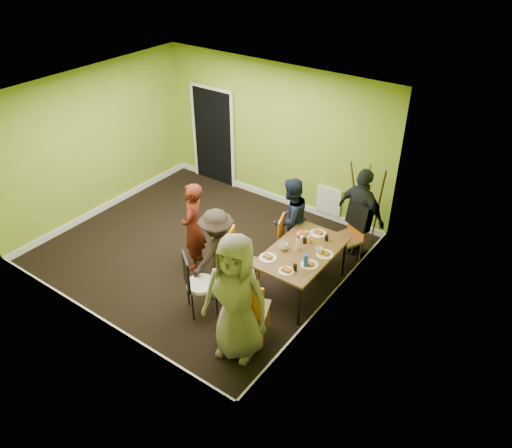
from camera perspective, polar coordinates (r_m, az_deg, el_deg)
The scene contains 28 objects.
ground at distance 8.86m, azimuth -6.23°, elevation -3.00°, with size 5.00×5.00×0.00m, color black.
room_walls at distance 8.37m, azimuth -6.56°, elevation 2.68°, with size 5.04×4.54×2.82m.
dining_table at distance 7.59m, azimuth 5.29°, elevation -3.38°, with size 0.90×1.50×0.75m.
chair_left_far at distance 8.15m, azimuth 3.57°, elevation -1.86°, with size 0.49×0.49×0.95m.
chair_left_near at distance 7.62m, azimuth -2.03°, elevation -3.96°, with size 0.57×0.57×1.07m.
chair_back_end at distance 8.31m, azimuth 11.40°, elevation 0.32°, with size 0.63×0.67×1.11m.
chair_front_end at distance 6.79m, azimuth -0.60°, elevation -9.50°, with size 0.56×0.57×1.06m.
chair_bentwood at distance 7.31m, azimuth -6.88°, elevation -6.48°, with size 0.55×0.55×1.02m.
easel at distance 8.71m, azimuth 12.32°, elevation 1.94°, with size 0.65×0.61×1.62m.
plate_near_left at distance 7.91m, azimuth 5.50°, elevation -1.19°, with size 0.22×0.22×0.01m, color white.
plate_near_right at distance 7.37m, azimuth 1.36°, elevation -3.87°, with size 0.26×0.26×0.01m, color white.
plate_far_back at distance 7.96m, azimuth 7.10°, elevation -1.07°, with size 0.27×0.27×0.01m, color white.
plate_far_front at distance 7.13m, azimuth 3.48°, elevation -5.39°, with size 0.23×0.23×0.01m, color white.
plate_wall_back at distance 7.51m, azimuth 7.85°, elevation -3.45°, with size 0.26×0.26×0.01m, color white.
plate_wall_front at distance 7.28m, azimuth 6.13°, elevation -4.64°, with size 0.26×0.26×0.01m, color white.
thermos at distance 7.52m, azimuth 4.81°, elevation -2.20°, with size 0.06×0.06×0.23m, color white.
blue_bottle at distance 7.18m, azimuth 5.72°, elevation -4.20°, with size 0.07×0.07×0.21m, color blue.
orange_bottle at distance 7.72m, azimuth 6.32°, elevation -1.95°, with size 0.03×0.03×0.07m, color orange.
glass_mid at distance 7.71m, azimuth 5.58°, elevation -1.85°, with size 0.07×0.07×0.09m, color black.
glass_back at distance 7.80m, azimuth 8.06°, elevation -1.56°, with size 0.06×0.06×0.10m, color black.
glass_front at distance 7.14m, azimuth 4.48°, elevation -4.97°, with size 0.06×0.06×0.10m, color black.
cup_a at distance 7.54m, azimuth 3.18°, elevation -2.56°, with size 0.14×0.14×0.11m, color white.
cup_b at distance 7.49m, azimuth 7.23°, elevation -3.05°, with size 0.11×0.11×0.11m, color white.
person_standing at distance 8.10m, azimuth -7.20°, elevation -0.32°, with size 0.56×0.37×1.54m, color #51170D.
person_left_far at distance 8.30m, azimuth 3.94°, elevation 0.54°, with size 0.72×0.56×1.48m, color black.
person_left_near at distance 7.56m, azimuth -4.45°, elevation -3.23°, with size 0.93×0.54×1.44m, color black.
person_back_end at distance 8.42m, azimuth 11.90°, elevation 1.05°, with size 0.96×0.40×1.65m, color black.
person_front_end at distance 6.42m, azimuth -2.29°, elevation -8.45°, with size 0.91×0.59×1.86m, color gray.
Camera 1 is at (4.93, -5.25, 5.17)m, focal length 35.00 mm.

